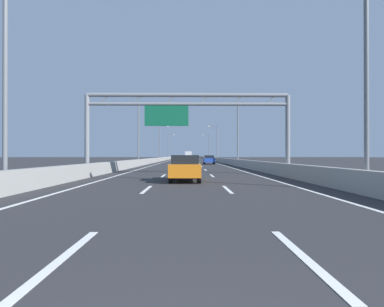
# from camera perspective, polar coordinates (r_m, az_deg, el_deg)

# --- Properties ---
(ground_plane) EXTENTS (260.00, 260.00, 0.00)m
(ground_plane) POSITION_cam_1_polar(r_m,az_deg,el_deg) (101.06, -0.67, -1.17)
(ground_plane) COLOR #2D2D30
(lane_dash_left_0) EXTENTS (0.16, 3.00, 0.01)m
(lane_dash_left_0) POSITION_cam_1_polar(r_m,az_deg,el_deg) (5.15, -23.07, -17.54)
(lane_dash_left_0) COLOR white
(lane_dash_left_0) RESTS_ON ground_plane
(lane_dash_left_1) EXTENTS (0.16, 3.00, 0.01)m
(lane_dash_left_1) POSITION_cam_1_polar(r_m,az_deg,el_deg) (13.76, -8.51, -6.67)
(lane_dash_left_1) COLOR white
(lane_dash_left_1) RESTS_ON ground_plane
(lane_dash_left_2) EXTENTS (0.16, 3.00, 0.01)m
(lane_dash_left_2) POSITION_cam_1_polar(r_m,az_deg,el_deg) (22.68, -5.38, -4.16)
(lane_dash_left_2) COLOR white
(lane_dash_left_2) RESTS_ON ground_plane
(lane_dash_left_3) EXTENTS (0.16, 3.00, 0.01)m
(lane_dash_left_3) POSITION_cam_1_polar(r_m,az_deg,el_deg) (31.64, -4.03, -3.07)
(lane_dash_left_3) COLOR white
(lane_dash_left_3) RESTS_ON ground_plane
(lane_dash_left_4) EXTENTS (0.16, 3.00, 0.01)m
(lane_dash_left_4) POSITION_cam_1_polar(r_m,az_deg,el_deg) (40.62, -3.27, -2.45)
(lane_dash_left_4) COLOR white
(lane_dash_left_4) RESTS_ON ground_plane
(lane_dash_left_5) EXTENTS (0.16, 3.00, 0.01)m
(lane_dash_left_5) POSITION_cam_1_polar(r_m,az_deg,el_deg) (49.61, -2.79, -2.06)
(lane_dash_left_5) COLOR white
(lane_dash_left_5) RESTS_ON ground_plane
(lane_dash_left_6) EXTENTS (0.16, 3.00, 0.01)m
(lane_dash_left_6) POSITION_cam_1_polar(r_m,az_deg,el_deg) (58.60, -2.46, -1.79)
(lane_dash_left_6) COLOR white
(lane_dash_left_6) RESTS_ON ground_plane
(lane_dash_left_7) EXTENTS (0.16, 3.00, 0.01)m
(lane_dash_left_7) POSITION_cam_1_polar(r_m,az_deg,el_deg) (67.59, -2.22, -1.59)
(lane_dash_left_7) COLOR white
(lane_dash_left_7) RESTS_ON ground_plane
(lane_dash_left_8) EXTENTS (0.16, 3.00, 0.01)m
(lane_dash_left_8) POSITION_cam_1_polar(r_m,az_deg,el_deg) (76.59, -2.03, -1.44)
(lane_dash_left_8) COLOR white
(lane_dash_left_8) RESTS_ON ground_plane
(lane_dash_left_9) EXTENTS (0.16, 3.00, 0.01)m
(lane_dash_left_9) POSITION_cam_1_polar(r_m,az_deg,el_deg) (85.58, -1.88, -1.32)
(lane_dash_left_9) COLOR white
(lane_dash_left_9) RESTS_ON ground_plane
(lane_dash_left_10) EXTENTS (0.16, 3.00, 0.01)m
(lane_dash_left_10) POSITION_cam_1_polar(r_m,az_deg,el_deg) (94.58, -1.76, -1.22)
(lane_dash_left_10) COLOR white
(lane_dash_left_10) RESTS_ON ground_plane
(lane_dash_left_11) EXTENTS (0.16, 3.00, 0.01)m
(lane_dash_left_11) POSITION_cam_1_polar(r_m,az_deg,el_deg) (103.58, -1.66, -1.14)
(lane_dash_left_11) COLOR white
(lane_dash_left_11) RESTS_ON ground_plane
(lane_dash_left_12) EXTENTS (0.16, 3.00, 0.01)m
(lane_dash_left_12) POSITION_cam_1_polar(r_m,az_deg,el_deg) (112.57, -1.58, -1.07)
(lane_dash_left_12) COLOR white
(lane_dash_left_12) RESTS_ON ground_plane
(lane_dash_left_13) EXTENTS (0.16, 3.00, 0.01)m
(lane_dash_left_13) POSITION_cam_1_polar(r_m,az_deg,el_deg) (121.57, -1.51, -1.02)
(lane_dash_left_13) COLOR white
(lane_dash_left_13) RESTS_ON ground_plane
(lane_dash_left_14) EXTENTS (0.16, 3.00, 0.01)m
(lane_dash_left_14) POSITION_cam_1_polar(r_m,az_deg,el_deg) (130.57, -1.45, -0.97)
(lane_dash_left_14) COLOR white
(lane_dash_left_14) RESTS_ON ground_plane
(lane_dash_left_15) EXTENTS (0.16, 3.00, 0.01)m
(lane_dash_left_15) POSITION_cam_1_polar(r_m,az_deg,el_deg) (139.57, -1.40, -0.92)
(lane_dash_left_15) COLOR white
(lane_dash_left_15) RESTS_ON ground_plane
(lane_dash_left_16) EXTENTS (0.16, 3.00, 0.01)m
(lane_dash_left_16) POSITION_cam_1_polar(r_m,az_deg,el_deg) (148.57, -1.35, -0.89)
(lane_dash_left_16) COLOR white
(lane_dash_left_16) RESTS_ON ground_plane
(lane_dash_left_17) EXTENTS (0.16, 3.00, 0.01)m
(lane_dash_left_17) POSITION_cam_1_polar(r_m,az_deg,el_deg) (157.57, -1.31, -0.85)
(lane_dash_left_17) COLOR white
(lane_dash_left_17) RESTS_ON ground_plane
(lane_dash_right_0) EXTENTS (0.16, 3.00, 0.01)m
(lane_dash_right_0) POSITION_cam_1_polar(r_m,az_deg,el_deg) (5.10, 20.18, -17.73)
(lane_dash_right_0) COLOR white
(lane_dash_right_0) RESTS_ON ground_plane
(lane_dash_right_1) EXTENTS (0.16, 3.00, 0.01)m
(lane_dash_right_1) POSITION_cam_1_polar(r_m,az_deg,el_deg) (13.74, 6.63, -6.68)
(lane_dash_right_1) COLOR white
(lane_dash_right_1) RESTS_ON ground_plane
(lane_dash_right_2) EXTENTS (0.16, 3.00, 0.01)m
(lane_dash_right_2) POSITION_cam_1_polar(r_m,az_deg,el_deg) (22.67, 3.75, -4.17)
(lane_dash_right_2) COLOR white
(lane_dash_right_2) RESTS_ON ground_plane
(lane_dash_right_3) EXTENTS (0.16, 3.00, 0.01)m
(lane_dash_right_3) POSITION_cam_1_polar(r_m,az_deg,el_deg) (31.63, 2.50, -3.07)
(lane_dash_right_3) COLOR white
(lane_dash_right_3) RESTS_ON ground_plane
(lane_dash_right_4) EXTENTS (0.16, 3.00, 0.01)m
(lane_dash_right_4) POSITION_cam_1_polar(r_m,az_deg,el_deg) (40.61, 1.81, -2.45)
(lane_dash_right_4) COLOR white
(lane_dash_right_4) RESTS_ON ground_plane
(lane_dash_right_5) EXTENTS (0.16, 3.00, 0.01)m
(lane_dash_right_5) POSITION_cam_1_polar(r_m,az_deg,el_deg) (49.60, 1.37, -2.06)
(lane_dash_right_5) COLOR white
(lane_dash_right_5) RESTS_ON ground_plane
(lane_dash_right_6) EXTENTS (0.16, 3.00, 0.01)m
(lane_dash_right_6) POSITION_cam_1_polar(r_m,az_deg,el_deg) (58.59, 1.06, -1.79)
(lane_dash_right_6) COLOR white
(lane_dash_right_6) RESTS_ON ground_plane
(lane_dash_right_7) EXTENTS (0.16, 3.00, 0.01)m
(lane_dash_right_7) POSITION_cam_1_polar(r_m,az_deg,el_deg) (67.59, 0.84, -1.59)
(lane_dash_right_7) COLOR white
(lane_dash_right_7) RESTS_ON ground_plane
(lane_dash_right_8) EXTENTS (0.16, 3.00, 0.01)m
(lane_dash_right_8) POSITION_cam_1_polar(r_m,az_deg,el_deg) (76.58, 0.66, -1.44)
(lane_dash_right_8) COLOR white
(lane_dash_right_8) RESTS_ON ground_plane
(lane_dash_right_9) EXTENTS (0.16, 3.00, 0.01)m
(lane_dash_right_9) POSITION_cam_1_polar(r_m,az_deg,el_deg) (85.58, 0.53, -1.32)
(lane_dash_right_9) COLOR white
(lane_dash_right_9) RESTS_ON ground_plane
(lane_dash_right_10) EXTENTS (0.16, 3.00, 0.01)m
(lane_dash_right_10) POSITION_cam_1_polar(r_m,az_deg,el_deg) (94.58, 0.42, -1.22)
(lane_dash_right_10) COLOR white
(lane_dash_right_10) RESTS_ON ground_plane
(lane_dash_right_11) EXTENTS (0.16, 3.00, 0.01)m
(lane_dash_right_11) POSITION_cam_1_polar(r_m,az_deg,el_deg) (103.57, 0.33, -1.14)
(lane_dash_right_11) COLOR white
(lane_dash_right_11) RESTS_ON ground_plane
(lane_dash_right_12) EXTENTS (0.16, 3.00, 0.01)m
(lane_dash_right_12) POSITION_cam_1_polar(r_m,az_deg,el_deg) (112.57, 0.25, -1.08)
(lane_dash_right_12) COLOR white
(lane_dash_right_12) RESTS_ON ground_plane
(lane_dash_right_13) EXTENTS (0.16, 3.00, 0.01)m
(lane_dash_right_13) POSITION_cam_1_polar(r_m,az_deg,el_deg) (121.57, 0.19, -1.02)
(lane_dash_right_13) COLOR white
(lane_dash_right_13) RESTS_ON ground_plane
(lane_dash_right_14) EXTENTS (0.16, 3.00, 0.01)m
(lane_dash_right_14) POSITION_cam_1_polar(r_m,az_deg,el_deg) (130.57, 0.13, -0.97)
(lane_dash_right_14) COLOR white
(lane_dash_right_14) RESTS_ON ground_plane
(lane_dash_right_15) EXTENTS (0.16, 3.00, 0.01)m
(lane_dash_right_15) POSITION_cam_1_polar(r_m,az_deg,el_deg) (139.57, 0.08, -0.92)
(lane_dash_right_15) COLOR white
(lane_dash_right_15) RESTS_ON ground_plane
(lane_dash_right_16) EXTENTS (0.16, 3.00, 0.01)m
(lane_dash_right_16) POSITION_cam_1_polar(r_m,az_deg,el_deg) (148.57, 0.04, -0.89)
(lane_dash_right_16) COLOR white
(lane_dash_right_16) RESTS_ON ground_plane
(lane_dash_right_17) EXTENTS (0.16, 3.00, 0.01)m
(lane_dash_right_17) POSITION_cam_1_polar(r_m,az_deg,el_deg) (157.57, 0.00, -0.85)
(lane_dash_right_17) COLOR white
(lane_dash_right_17) RESTS_ON ground_plane
(edge_line_left) EXTENTS (0.16, 176.00, 0.01)m
(edge_line_left) POSITION_cam_1_polar(r_m,az_deg,el_deg) (89.22, -4.05, -1.28)
(edge_line_left) COLOR white
(edge_line_left) RESTS_ON ground_plane
(edge_line_right) EXTENTS (0.16, 176.00, 0.01)m
(edge_line_right) POSITION_cam_1_polar(r_m,az_deg,el_deg) (89.21, 2.70, -1.28)
(edge_line_right) COLOR white
(edge_line_right) RESTS_ON ground_plane
(barrier_left) EXTENTS (0.45, 220.00, 0.95)m
(barrier_left) POSITION_cam_1_polar(r_m,az_deg,el_deg) (111.27, -4.22, -0.84)
(barrier_left) COLOR #9E9E99
(barrier_left) RESTS_ON ground_plane
(barrier_right) EXTENTS (0.45, 220.00, 0.95)m
(barrier_right) POSITION_cam_1_polar(r_m,az_deg,el_deg) (111.26, 2.89, -0.84)
(barrier_right) COLOR #9E9E99
(barrier_right) RESTS_ON ground_plane
(sign_gantry) EXTENTS (15.96, 0.36, 6.36)m
(sign_gantry) POSITION_cam_1_polar(r_m,az_deg,el_deg) (23.82, -1.34, 7.65)
(sign_gantry) COLOR gray
(sign_gantry) RESTS_ON ground_plane
(streetlamp_left_near) EXTENTS (2.58, 0.28, 9.50)m
(streetlamp_left_near) POSITION_cam_1_polar(r_m,az_deg,el_deg) (15.46, -30.83, 14.21)
(streetlamp_left_near) COLOR slate
(streetlamp_left_near) RESTS_ON ground_plane
(streetlamp_right_near) EXTENTS (2.58, 0.28, 9.50)m
(streetlamp_right_near) POSITION_cam_1_polar(r_m,az_deg,el_deg) (15.39, 29.08, 14.27)
(streetlamp_right_near) COLOR slate
(streetlamp_right_near) RESTS_ON ground_plane
(streetlamp_left_mid) EXTENTS (2.58, 0.28, 9.50)m
(streetlamp_left_mid) POSITION_cam_1_polar(r_m,az_deg,el_deg) (47.86, -9.72, 4.34)
(streetlamp_left_mid) COLOR slate
(streetlamp_left_mid) RESTS_ON ground_plane
(streetlamp_right_mid) EXTENTS (2.58, 0.28, 9.50)m
(streetlamp_right_mid) POSITION_cam_1_polar(r_m,az_deg,el_deg) (47.83, 8.29, 4.34)
(streetlamp_right_mid) COLOR slate
(streetlamp_right_mid) RESTS_ON ground_plane
(streetlamp_left_far) EXTENTS (2.58, 0.28, 9.50)m
(streetlamp_left_far) POSITION_cam_1_polar(r_m,az_deg,el_deg) (81.71, -5.93, 2.41)
(streetlamp_left_far) COLOR slate
(streetlamp_left_far) RESTS_ON ground_plane
(streetlamp_right_far) EXTENTS (2.58, 0.28, 9.50)m
(streetlamp_right_far) POSITION_cam_1_polar(r_m,az_deg,el_deg) (81.69, 4.57, 2.41)
(streetlamp_right_far) COLOR slate
(streetlamp_right_far) RESTS_ON ground_plane
(streetlamp_left_distant) EXTENTS (2.58, 0.28, 9.50)m
(streetlamp_left_distant) POSITION_cam_1_polar(r_m,az_deg,el_deg) (115.74, -4.36, 1.62)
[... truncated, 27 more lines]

